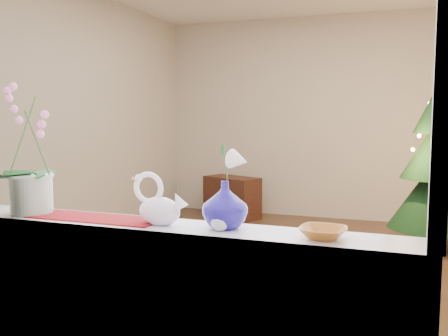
# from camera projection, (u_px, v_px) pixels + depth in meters

# --- Properties ---
(ground) EXTENTS (5.00, 5.00, 0.00)m
(ground) POSITION_uv_depth(u_px,v_px,m) (285.00, 271.00, 4.46)
(ground) COLOR #382117
(ground) RESTS_ON ground
(wall_back) EXTENTS (4.50, 0.10, 2.70)m
(wall_back) POSITION_uv_depth(u_px,v_px,m) (329.00, 118.00, 6.65)
(wall_back) COLOR #BEB4A6
(wall_back) RESTS_ON ground
(wall_front) EXTENTS (4.50, 0.10, 2.70)m
(wall_front) POSITION_uv_depth(u_px,v_px,m) (146.00, 124.00, 1.98)
(wall_front) COLOR #BEB4A6
(wall_front) RESTS_ON ground
(wall_left) EXTENTS (0.10, 5.00, 2.70)m
(wall_left) POSITION_uv_depth(u_px,v_px,m) (70.00, 119.00, 5.08)
(wall_left) COLOR #BEB4A6
(wall_left) RESTS_ON ground
(windowsill) EXTENTS (2.20, 0.26, 0.04)m
(windowsill) POSITION_uv_depth(u_px,v_px,m) (163.00, 229.00, 2.15)
(windowsill) COLOR white
(windowsill) RESTS_ON window_apron
(window_frame) EXTENTS (2.22, 0.06, 1.60)m
(window_frame) POSITION_uv_depth(u_px,v_px,m) (149.00, 36.00, 1.97)
(window_frame) COLOR white
(window_frame) RESTS_ON windowsill
(runner) EXTENTS (0.70, 0.20, 0.01)m
(runner) POSITION_uv_depth(u_px,v_px,m) (88.00, 217.00, 2.27)
(runner) COLOR maroon
(runner) RESTS_ON windowsill
(orchid_pot) EXTENTS (0.22, 0.22, 0.62)m
(orchid_pot) POSITION_uv_depth(u_px,v_px,m) (29.00, 149.00, 2.34)
(orchid_pot) COLOR silver
(orchid_pot) RESTS_ON windowsill
(swan) EXTENTS (0.27, 0.17, 0.21)m
(swan) POSITION_uv_depth(u_px,v_px,m) (160.00, 200.00, 2.12)
(swan) COLOR white
(swan) RESTS_ON windowsill
(blue_vase) EXTENTS (0.28, 0.28, 0.23)m
(blue_vase) POSITION_uv_depth(u_px,v_px,m) (225.00, 201.00, 2.05)
(blue_vase) COLOR #100963
(blue_vase) RESTS_ON windowsill
(lily) EXTENTS (0.13, 0.07, 0.17)m
(lily) POSITION_uv_depth(u_px,v_px,m) (225.00, 153.00, 2.03)
(lily) COLOR white
(lily) RESTS_ON blue_vase
(paperweight) EXTENTS (0.10, 0.10, 0.08)m
(paperweight) POSITION_uv_depth(u_px,v_px,m) (220.00, 222.00, 2.01)
(paperweight) COLOR white
(paperweight) RESTS_ON windowsill
(amber_dish) EXTENTS (0.16, 0.16, 0.04)m
(amber_dish) POSITION_uv_depth(u_px,v_px,m) (323.00, 233.00, 1.89)
(amber_dish) COLOR #AC6625
(amber_dish) RESTS_ON windowsill
(xmas_tree) EXTENTS (1.03, 1.03, 1.73)m
(xmas_tree) POSITION_uv_depth(u_px,v_px,m) (436.00, 166.00, 5.19)
(xmas_tree) COLOR black
(xmas_tree) RESTS_ON ground
(side_table) EXTENTS (0.83, 0.63, 0.56)m
(side_table) POSITION_uv_depth(u_px,v_px,m) (232.00, 197.00, 6.77)
(side_table) COLOR black
(side_table) RESTS_ON ground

